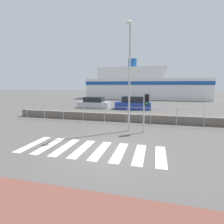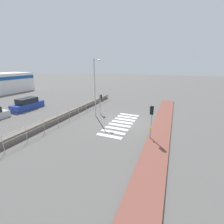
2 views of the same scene
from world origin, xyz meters
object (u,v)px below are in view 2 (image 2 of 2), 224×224
(traffic_light_near, at_px, (151,116))
(traffic_light_far, at_px, (101,100))
(streetlamp, at_px, (96,82))
(parked_car_blue, at_px, (28,104))

(traffic_light_near, height_order, traffic_light_far, traffic_light_near)
(traffic_light_far, xyz_separation_m, streetlamp, (-1.07, 0.03, 2.27))
(traffic_light_near, bearing_deg, traffic_light_far, 55.94)
(traffic_light_near, relative_size, parked_car_blue, 0.68)
(streetlamp, distance_m, parked_car_blue, 11.03)
(parked_car_blue, bearing_deg, streetlamp, -84.34)
(traffic_light_near, xyz_separation_m, parked_car_blue, (2.58, 17.39, -1.45))
(traffic_light_far, height_order, streetlamp, streetlamp)
(traffic_light_near, distance_m, traffic_light_far, 8.36)
(streetlamp, xyz_separation_m, parked_car_blue, (-1.03, 10.44, -3.39))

